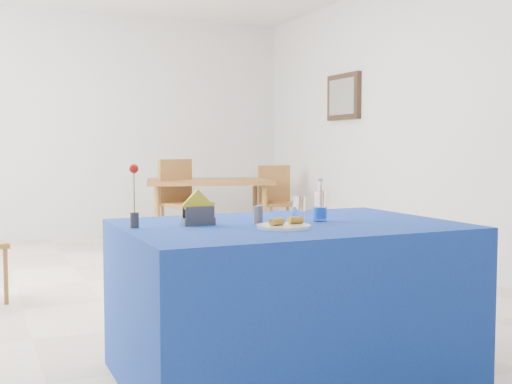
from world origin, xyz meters
TOP-DOWN VIEW (x-y plane):
  - floor at (0.00, 0.00)m, footprint 7.00×7.00m
  - room_shell at (0.00, 0.00)m, footprint 7.00×7.00m
  - picture_frame at (2.47, 1.60)m, footprint 0.06×0.64m
  - picture_art at (2.44, 1.60)m, footprint 0.02×0.52m
  - plate at (-0.11, -2.07)m, footprint 0.25×0.25m
  - drinking_glass at (0.05, -1.92)m, footprint 0.07×0.07m
  - salt_shaker at (-0.16, -1.88)m, footprint 0.03×0.03m
  - pepper_shaker at (-0.12, -1.84)m, footprint 0.03×0.03m
  - blue_table at (0.00, -1.91)m, footprint 1.60×1.10m
  - water_bottle at (0.19, -1.89)m, footprint 0.07×0.07m
  - napkin_holder at (-0.43, -1.81)m, footprint 0.16×0.07m
  - rose_vase at (-0.73, -1.78)m, footprint 0.04×0.04m
  - oak_table at (1.12, 2.36)m, footprint 1.61×1.25m
  - chair_bg_left at (0.74, 2.22)m, footprint 0.57×0.57m
  - chair_bg_right at (1.97, 2.30)m, footprint 0.44×0.44m
  - banana_pieces at (-0.09, -2.07)m, footprint 0.19×0.08m

SIDE VIEW (x-z plane):
  - floor at x=0.00m, z-range 0.00..0.00m
  - blue_table at x=0.00m, z-range 0.00..0.76m
  - chair_bg_right at x=1.97m, z-range 0.07..0.98m
  - chair_bg_left at x=0.74m, z-range 0.08..1.07m
  - oak_table at x=1.12m, z-range 0.30..1.06m
  - plate at x=-0.11m, z-range 0.76..0.77m
  - banana_pieces at x=-0.09m, z-range 0.78..0.81m
  - salt_shaker at x=-0.16m, z-range 0.76..0.84m
  - pepper_shaker at x=-0.12m, z-range 0.76..0.84m
  - napkin_holder at x=-0.43m, z-range 0.72..0.89m
  - drinking_glass at x=0.05m, z-range 0.76..0.89m
  - water_bottle at x=0.19m, z-range 0.72..0.94m
  - rose_vase at x=-0.73m, z-range 0.75..1.04m
  - picture_frame at x=2.47m, z-range 1.44..1.96m
  - picture_art at x=2.44m, z-range 1.50..1.90m
  - room_shell at x=0.00m, z-range -1.75..5.25m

